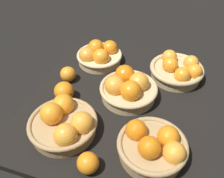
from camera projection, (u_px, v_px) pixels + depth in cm
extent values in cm
cube|color=black|center=(119.00, 100.00, 102.26)|extent=(84.00, 72.00, 3.00)
cylinder|color=tan|center=(64.00, 127.00, 86.58)|extent=(22.99, 22.99, 4.80)
torus|color=tan|center=(63.00, 122.00, 84.99)|extent=(24.65, 24.65, 1.67)
sphere|color=orange|center=(51.00, 114.00, 84.36)|extent=(8.04, 8.04, 8.04)
sphere|color=#F49E33|center=(65.00, 135.00, 78.96)|extent=(8.04, 8.04, 8.04)
sphere|color=#F49E33|center=(82.00, 123.00, 82.53)|extent=(8.04, 8.04, 8.04)
sphere|color=orange|center=(63.00, 105.00, 89.12)|extent=(8.04, 8.04, 8.04)
cylinder|color=tan|center=(152.00, 149.00, 79.06)|extent=(21.18, 21.18, 5.53)
torus|color=tan|center=(152.00, 144.00, 77.22)|extent=(22.95, 22.95, 1.77)
sphere|color=orange|center=(168.00, 137.00, 77.79)|extent=(7.27, 7.27, 7.27)
sphere|color=orange|center=(149.00, 147.00, 73.51)|extent=(7.27, 7.27, 7.27)
sphere|color=#F49E33|center=(174.00, 153.00, 73.48)|extent=(7.27, 7.27, 7.27)
sphere|color=orange|center=(136.00, 130.00, 79.47)|extent=(7.27, 7.27, 7.27)
cylinder|color=tan|center=(128.00, 92.00, 100.21)|extent=(22.17, 22.17, 4.82)
torus|color=tan|center=(129.00, 88.00, 98.61)|extent=(23.78, 23.78, 1.60)
sphere|color=#F49E33|center=(115.00, 86.00, 96.51)|extent=(8.29, 8.29, 8.29)
sphere|color=orange|center=(124.00, 74.00, 102.16)|extent=(8.29, 8.29, 8.29)
sphere|color=#F49E33|center=(139.00, 82.00, 98.14)|extent=(8.29, 8.29, 8.29)
sphere|color=orange|center=(131.00, 91.00, 93.83)|extent=(8.29, 8.29, 8.29)
cylinder|color=#D3BC8C|center=(100.00, 58.00, 119.32)|extent=(20.70, 20.70, 4.15)
torus|color=#D3BC8C|center=(99.00, 55.00, 117.95)|extent=(22.11, 22.11, 1.41)
sphere|color=orange|center=(96.00, 47.00, 118.01)|extent=(7.85, 7.85, 7.85)
sphere|color=orange|center=(101.00, 57.00, 113.56)|extent=(7.85, 7.85, 7.85)
sphere|color=orange|center=(110.00, 48.00, 119.61)|extent=(7.85, 7.85, 7.85)
sphere|color=#F49E33|center=(87.00, 55.00, 115.21)|extent=(7.85, 7.85, 7.85)
cylinder|color=tan|center=(176.00, 73.00, 110.07)|extent=(21.88, 21.88, 4.86)
torus|color=tan|center=(177.00, 68.00, 108.46)|extent=(24.02, 24.02, 2.14)
sphere|color=orange|center=(194.00, 72.00, 104.37)|extent=(6.92, 6.92, 6.92)
sphere|color=orange|center=(182.00, 75.00, 102.72)|extent=(6.92, 6.92, 6.92)
sphere|color=orange|center=(170.00, 65.00, 106.69)|extent=(6.92, 6.92, 6.92)
sphere|color=#F49E33|center=(191.00, 63.00, 109.70)|extent=(6.92, 6.92, 6.92)
sphere|color=#F49E33|center=(169.00, 57.00, 112.01)|extent=(6.92, 6.92, 6.92)
sphere|color=orange|center=(89.00, 163.00, 74.40)|extent=(6.97, 6.97, 6.97)
sphere|color=orange|center=(68.00, 74.00, 107.68)|extent=(6.86, 6.86, 6.86)
sphere|color=orange|center=(64.00, 91.00, 98.29)|extent=(8.07, 8.07, 8.07)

